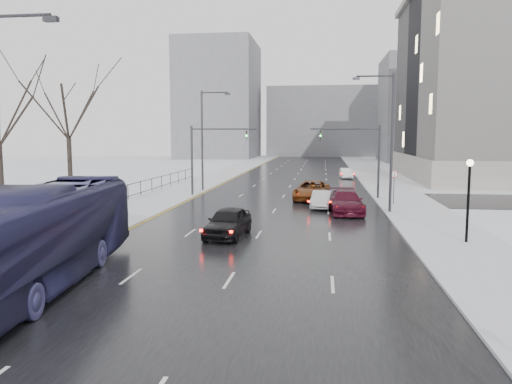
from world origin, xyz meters
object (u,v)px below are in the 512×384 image
at_px(streetlight_r_mid, 389,136).
at_px(sedan_center_near, 228,222).
at_px(tree_park_e, 71,200).
at_px(lamppost_r_mid, 469,189).
at_px(sedan_right_near, 322,199).
at_px(tree_park_d, 3,219).
at_px(sedan_right_distant, 346,173).
at_px(bus, 37,236).
at_px(sedan_right_far, 346,202).
at_px(mast_signal_right, 367,153).
at_px(sedan_right_cross, 312,190).
at_px(no_uturn_sign, 394,178).
at_px(mast_signal_left, 203,152).
at_px(streetlight_l_far, 204,135).

xyz_separation_m(streetlight_r_mid, sedan_center_near, (-9.79, -9.77, -4.76)).
xyz_separation_m(tree_park_e, lamppost_r_mid, (29.20, -14.00, 2.94)).
bearing_deg(sedan_right_near, tree_park_d, -154.94).
xyz_separation_m(sedan_right_near, sedan_right_distant, (3.03, 27.00, -0.00)).
distance_m(bus, sedan_right_distant, 50.32).
distance_m(sedan_center_near, sedan_right_near, 12.75).
bearing_deg(sedan_right_distant, sedan_center_near, -106.04).
bearing_deg(sedan_center_near, sedan_right_distant, 82.70).
bearing_deg(tree_park_e, bus, -64.56).
relative_size(lamppost_r_mid, sedan_right_far, 0.76).
height_order(tree_park_d, lamppost_r_mid, tree_park_d).
bearing_deg(mast_signal_right, streetlight_r_mid, -84.00).
bearing_deg(lamppost_r_mid, streetlight_r_mid, 105.82).
relative_size(sedan_right_cross, sedan_right_distant, 1.47).
bearing_deg(mast_signal_right, tree_park_d, -150.88).
height_order(tree_park_d, no_uturn_sign, tree_park_d).
xyz_separation_m(mast_signal_left, sedan_right_near, (10.83, -6.09, -3.40)).
relative_size(streetlight_r_mid, sedan_center_near, 2.08).
relative_size(tree_park_e, mast_signal_right, 2.08).
height_order(streetlight_l_far, sedan_right_cross, streetlight_l_far).
distance_m(sedan_right_near, sedan_right_cross, 4.86).
bearing_deg(sedan_right_cross, lamppost_r_mid, -57.30).
distance_m(lamppost_r_mid, sedan_right_far, 11.40).
distance_m(tree_park_e, mast_signal_right, 26.16).
relative_size(tree_park_e, no_uturn_sign, 5.00).
bearing_deg(mast_signal_right, tree_park_e, -171.10).
distance_m(streetlight_r_mid, sedan_right_distant, 29.37).
height_order(streetlight_l_far, mast_signal_left, streetlight_l_far).
bearing_deg(tree_park_d, streetlight_l_far, 61.85).
bearing_deg(bus, streetlight_l_far, 85.33).
relative_size(tree_park_e, lamppost_r_mid, 3.15).
distance_m(lamppost_r_mid, sedan_right_distant, 39.23).
bearing_deg(sedan_right_near, streetlight_r_mid, -17.53).
height_order(streetlight_r_mid, streetlight_l_far, same).
height_order(tree_park_d, mast_signal_right, mast_signal_right).
xyz_separation_m(mast_signal_right, sedan_right_distant, (-0.80, 20.91, -3.40)).
bearing_deg(bus, streetlight_r_mid, 45.39).
bearing_deg(streetlight_l_far, mast_signal_right, -14.48).
xyz_separation_m(sedan_center_near, sedan_right_near, (5.12, 11.67, -0.15)).
xyz_separation_m(streetlight_r_mid, streetlight_l_far, (-16.33, 12.00, 0.00)).
distance_m(no_uturn_sign, sedan_right_cross, 7.24).
bearing_deg(sedan_right_distant, tree_park_d, -129.01).
bearing_deg(sedan_right_distant, streetlight_r_mid, -90.90).
xyz_separation_m(lamppost_r_mid, sedan_right_far, (-5.77, 9.60, -2.09)).
bearing_deg(sedan_right_cross, bus, -104.10).
distance_m(mast_signal_left, sedan_right_near, 12.88).
height_order(sedan_center_near, sedan_right_far, sedan_center_near).
relative_size(sedan_right_far, sedan_right_distant, 1.39).
relative_size(mast_signal_left, sedan_center_near, 1.35).
distance_m(mast_signal_right, sedan_right_far, 9.24).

